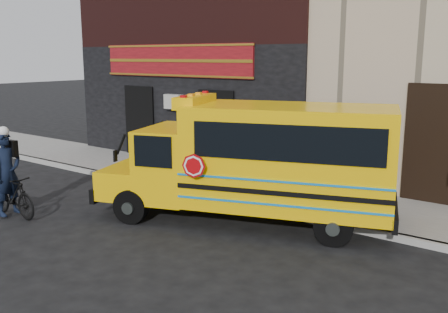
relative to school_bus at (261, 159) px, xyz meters
name	(u,v)px	position (x,y,z in m)	size (l,w,h in m)	color
ground	(181,238)	(-0.79, -1.86, -1.51)	(120.00, 120.00, 0.00)	black
curb	(249,206)	(-0.79, 0.74, -1.43)	(40.00, 0.20, 0.15)	#9E9E98
sidewalk	(280,193)	(-0.79, 2.24, -1.43)	(40.00, 3.00, 0.15)	slate
school_bus	(261,159)	(0.00, 0.00, 0.00)	(7.21, 4.28, 2.92)	black
bicycle	(13,195)	(-5.01, -3.18, -0.99)	(0.49, 1.73, 1.04)	black
cyclist	(7,175)	(-5.09, -3.23, -0.49)	(0.74, 0.49, 2.03)	black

